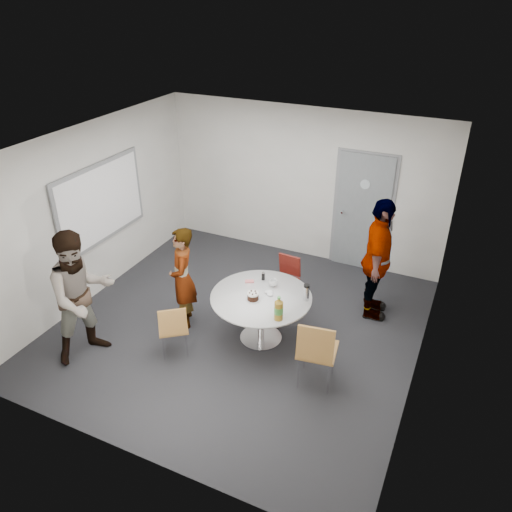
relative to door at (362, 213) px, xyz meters
The scene contains 15 objects.
floor 2.90m from the door, 113.90° to the right, with size 5.00×5.00×0.00m, color black.
ceiling 3.19m from the door, 113.90° to the right, with size 5.00×5.00×0.00m, color silver.
wall_back 1.15m from the door, behind, with size 5.00×5.00×0.00m, color beige.
wall_left 4.38m from the door, 145.41° to the right, with size 5.00×5.00×0.00m, color beige.
wall_right 2.87m from the door, 60.57° to the right, with size 5.00×5.00×0.00m, color beige.
wall_front 5.11m from the door, 102.45° to the right, with size 5.00×5.00×0.00m, color beige.
door is the anchor object (origin of this frame).
whiteboard 4.25m from the door, 147.34° to the right, with size 0.04×1.90×1.25m.
table 2.73m from the door, 104.23° to the right, with size 1.38×1.38×1.06m.
chair_near_left 3.81m from the door, 115.16° to the right, with size 0.55×0.55×0.80m.
chair_near_right 3.22m from the door, 84.65° to the right, with size 0.53×0.56×0.97m.
chair_far 1.81m from the door, 115.07° to the right, with size 0.40×0.43×0.78m.
person_main 3.31m from the door, 124.41° to the right, with size 0.56×0.37×1.54m, color #A5C6EA.
person_left 4.68m from the door, 124.84° to the right, with size 0.89×0.69×1.83m, color white.
person_right 1.46m from the door, 66.98° to the right, with size 1.10×0.46×1.88m, color black.
Camera 1 is at (2.71, -5.25, 4.49)m, focal length 35.00 mm.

